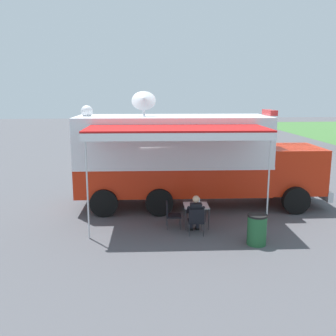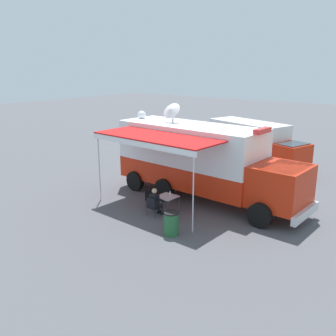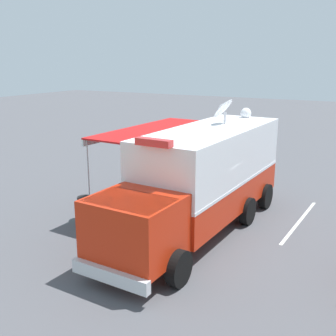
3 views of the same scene
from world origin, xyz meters
The scene contains 10 objects.
ground_plane centered at (0.00, 0.00, 0.00)m, with size 100.00×100.00×0.00m, color #515156.
lot_stripe centered at (-2.90, -1.69, 0.00)m, with size 0.12×4.80×0.01m, color silver.
command_truck centered at (0.06, 0.75, 1.94)m, with size 5.09×9.58×4.53m.
folding_table centered at (2.46, 0.54, 0.67)m, with size 0.83×0.83×0.73m.
water_bottle centered at (2.38, 0.65, 0.83)m, with size 0.07×0.07×0.22m.
folding_chair_at_table centered at (3.25, 0.42, 0.51)m, with size 0.50×0.50×0.87m.
folding_chair_beside_table centered at (2.55, -0.31, 0.51)m, with size 0.50×0.50×0.87m.
seated_responder centered at (3.07, 0.43, 0.65)m, with size 0.67×0.57×1.25m.
trash_bin centered at (4.12, 2.07, 0.46)m, with size 0.57×0.57×0.91m.
support_truck centered at (-7.37, -0.17, 1.39)m, with size 3.85×7.10×2.70m.
Camera 1 is at (14.44, -1.42, 4.41)m, focal length 40.92 mm.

